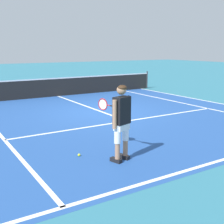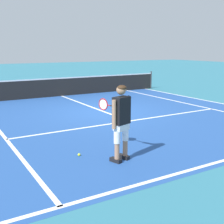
% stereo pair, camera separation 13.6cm
% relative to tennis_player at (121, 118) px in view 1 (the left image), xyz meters
% --- Properties ---
extents(ground_plane, '(80.00, 80.00, 0.00)m').
position_rel_tennis_player_xyz_m(ground_plane, '(2.23, 4.75, -0.99)').
color(ground_plane, teal).
extents(court_inner_surface, '(10.98, 10.94, 0.00)m').
position_rel_tennis_player_xyz_m(court_inner_surface, '(2.23, 4.07, -0.99)').
color(court_inner_surface, '#234C93').
rests_on(court_inner_surface, ground).
extents(line_service, '(8.23, 0.10, 0.01)m').
position_rel_tennis_player_xyz_m(line_service, '(2.23, 2.94, -0.99)').
color(line_service, white).
rests_on(line_service, ground).
extents(line_centre_service, '(0.10, 6.40, 0.01)m').
position_rel_tennis_player_xyz_m(line_centre_service, '(2.23, 6.14, -0.99)').
color(line_centre_service, white).
rests_on(line_centre_service, ground).
extents(line_singles_right, '(0.10, 10.54, 0.01)m').
position_rel_tennis_player_xyz_m(line_singles_right, '(6.34, 4.07, -0.99)').
color(line_singles_right, white).
rests_on(line_singles_right, ground).
extents(line_doubles_right, '(0.10, 10.54, 0.01)m').
position_rel_tennis_player_xyz_m(line_doubles_right, '(7.72, 4.07, -0.99)').
color(line_doubles_right, white).
rests_on(line_doubles_right, ground).
extents(tennis_net, '(11.96, 0.08, 1.07)m').
position_rel_tennis_player_xyz_m(tennis_net, '(2.23, 9.34, -0.49)').
color(tennis_net, '#333338').
rests_on(tennis_net, ground).
extents(tennis_player, '(0.58, 1.22, 1.71)m').
position_rel_tennis_player_xyz_m(tennis_player, '(0.00, 0.00, 0.00)').
color(tennis_player, black).
rests_on(tennis_player, ground).
extents(tennis_ball_near_feet, '(0.07, 0.07, 0.07)m').
position_rel_tennis_player_xyz_m(tennis_ball_near_feet, '(-0.68, 0.73, -0.96)').
color(tennis_ball_near_feet, '#CCE02D').
rests_on(tennis_ball_near_feet, ground).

